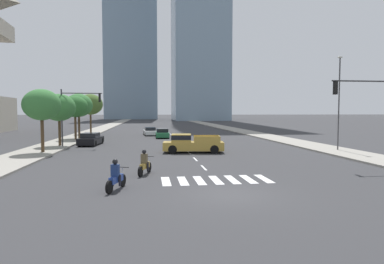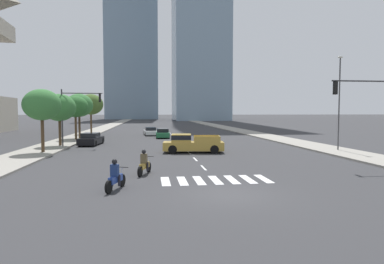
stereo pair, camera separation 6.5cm
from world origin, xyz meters
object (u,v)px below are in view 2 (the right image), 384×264
street_tree_nearest (42,105)px  street_tree_fifth (91,104)px  traffic_signal_near (370,103)px  street_tree_third (75,107)px  sedan_green_1 (163,134)px  sedan_black_2 (91,139)px  sedan_white_0 (150,132)px  street_tree_second (59,108)px  motorcycle_lead (115,178)px  traffic_signal_far (77,107)px  motorcycle_trailing (144,165)px  pickup_truck (190,144)px  street_lamp_east (339,97)px  street_tree_fourth (79,105)px

street_tree_nearest → street_tree_fifth: street_tree_fifth is taller
traffic_signal_near → street_tree_third: bearing=-44.4°
street_tree_third → street_tree_fifth: (0.00, 11.41, 0.53)m
sedan_green_1 → sedan_black_2: sedan_black_2 is taller
sedan_white_0 → street_tree_fifth: bearing=68.4°
street_tree_second → traffic_signal_near: bearing=-33.3°
motorcycle_lead → street_tree_second: (-7.69, 20.54, 3.53)m
street_tree_nearest → street_tree_second: street_tree_nearest is taller
traffic_signal_far → street_tree_fifth: 19.79m
street_tree_fifth → sedan_black_2: bearing=-80.6°
motorcycle_lead → sedan_white_0: bearing=15.9°
motorcycle_lead → street_tree_fifth: (-7.69, 39.64, 4.26)m
motorcycle_trailing → sedan_black_2: motorcycle_trailing is taller
traffic_signal_near → traffic_signal_far: 26.75m
pickup_truck → traffic_signal_far: traffic_signal_far is taller
traffic_signal_far → street_tree_third: 8.50m
pickup_truck → street_lamp_east: (13.78, -0.79, 4.27)m
street_tree_second → street_tree_fourth: 9.98m
motorcycle_trailing → street_tree_nearest: (-8.99, 11.00, 3.69)m
motorcycle_lead → sedan_green_1: size_ratio=0.45×
pickup_truck → sedan_black_2: 13.02m
street_lamp_east → traffic_signal_near: bearing=-108.6°
sedan_green_1 → sedan_black_2: (-8.28, -9.26, 0.02)m
sedan_green_1 → street_lamp_east: 24.43m
traffic_signal_far → street_lamp_east: (24.85, -6.81, 0.94)m
street_tree_fourth → street_tree_fifth: (0.00, 9.13, 0.31)m
street_tree_nearest → sedan_green_1: bearing=56.1°
motorcycle_trailing → sedan_black_2: bearing=36.6°
traffic_signal_near → street_tree_fifth: street_tree_fifth is taller
street_tree_second → street_tree_third: 7.69m
sedan_white_0 → traffic_signal_near: 35.34m
sedan_green_1 → traffic_signal_far: size_ratio=0.77×
motorcycle_lead → motorcycle_trailing: same height
street_tree_third → pickup_truck: bearing=-47.8°
sedan_black_2 → street_lamp_east: size_ratio=0.57×
street_tree_second → street_tree_fifth: (0.00, 19.09, 0.74)m
sedan_white_0 → street_tree_third: street_tree_third is taller
street_tree_fourth → pickup_truck: bearing=-52.0°
motorcycle_trailing → street_tree_third: size_ratio=0.38×
motorcycle_trailing → sedan_green_1: bearing=13.7°
sedan_white_0 → sedan_black_2: sedan_black_2 is taller
traffic_signal_near → sedan_black_2: bearing=-39.5°
motorcycle_lead → street_tree_fourth: (-7.69, 30.51, 3.95)m
pickup_truck → street_tree_nearest: (-12.97, 0.85, 3.47)m
street_tree_fourth → street_tree_nearest: bearing=-90.0°
sedan_white_0 → motorcycle_trailing: bearing=174.2°
motorcycle_lead → sedan_green_1: 31.62m
street_tree_fourth → street_tree_fifth: street_tree_fifth is taller
pickup_truck → street_lamp_east: street_lamp_east is taller
motorcycle_trailing → street_tree_third: bearing=38.4°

